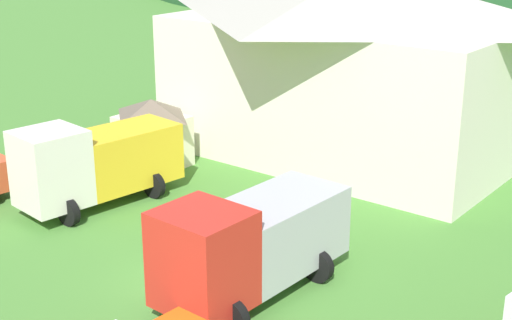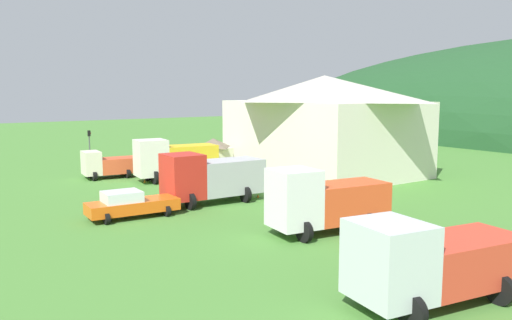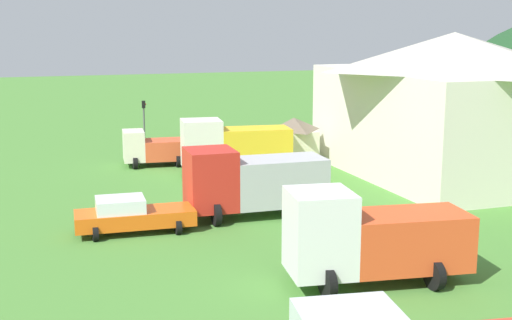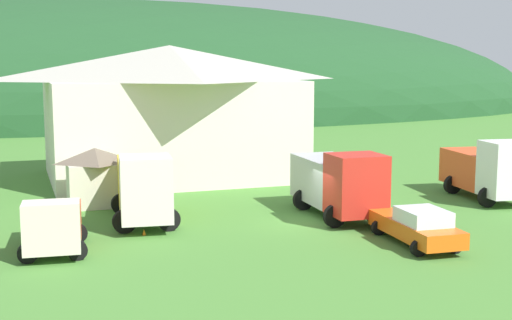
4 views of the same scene
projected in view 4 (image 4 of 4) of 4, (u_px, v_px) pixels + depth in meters
name	position (u px, v px, depth m)	size (l,w,h in m)	color
ground_plane	(306.00, 224.00, 34.05)	(200.00, 200.00, 0.00)	#477F33
forested_hill_backdrop	(107.00, 114.00, 103.65)	(148.57, 60.00, 33.35)	#1E4723
depot_building	(170.00, 110.00, 47.27)	(17.25, 12.81, 8.92)	silver
play_shed_cream	(96.00, 176.00, 38.08)	(3.22, 2.70, 3.20)	beige
light_truck_cream	(53.00, 225.00, 28.81)	(2.97, 4.90, 2.41)	beige
heavy_rig_striped	(144.00, 185.00, 34.00)	(3.61, 7.06, 3.56)	silver
crane_truck_red	(339.00, 182.00, 35.29)	(3.44, 6.98, 3.48)	red
heavy_rig_white	(488.00, 169.00, 39.62)	(3.69, 6.91, 3.57)	white
service_pickup_orange	(417.00, 226.00, 30.11)	(2.57, 5.50, 1.66)	orange
traffic_cone_near_pickup	(144.00, 235.00, 31.86)	(0.36, 0.36, 0.57)	orange
traffic_cone_mid_row	(315.00, 203.00, 39.14)	(0.36, 0.36, 0.56)	orange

